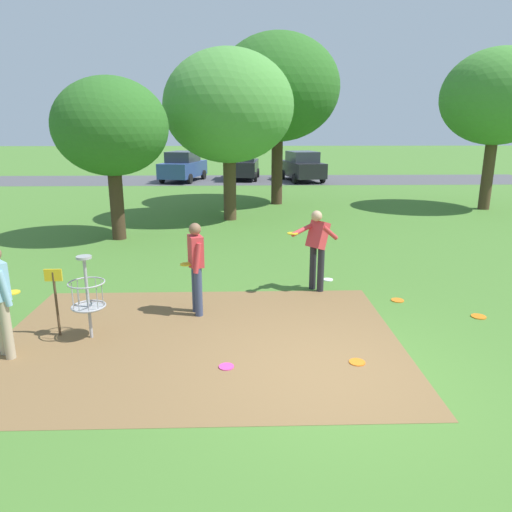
% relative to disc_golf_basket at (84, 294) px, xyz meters
% --- Properties ---
extents(ground_plane, '(160.00, 160.00, 0.00)m').
position_rel_disc_golf_basket_xyz_m(ground_plane, '(3.78, -1.30, -0.75)').
color(ground_plane, '#47752D').
extents(dirt_tee_pad, '(6.47, 4.63, 0.01)m').
position_rel_disc_golf_basket_xyz_m(dirt_tee_pad, '(1.84, -0.17, -0.75)').
color(dirt_tee_pad, brown).
rests_on(dirt_tee_pad, ground).
extents(disc_golf_basket, '(0.98, 0.58, 1.39)m').
position_rel_disc_golf_basket_xyz_m(disc_golf_basket, '(0.00, 0.00, 0.00)').
color(disc_golf_basket, '#9E9EA3').
rests_on(disc_golf_basket, ground).
extents(player_foreground_watching, '(0.44, 0.50, 1.71)m').
position_rel_disc_golf_basket_xyz_m(player_foreground_watching, '(1.71, 0.97, 0.21)').
color(player_foreground_watching, '#384260').
rests_on(player_foreground_watching, ground).
extents(player_throwing, '(0.45, 0.45, 1.71)m').
position_rel_disc_golf_basket_xyz_m(player_throwing, '(-1.00, -0.62, 0.21)').
color(player_throwing, tan).
rests_on(player_throwing, ground).
extents(player_waiting_right, '(1.11, 0.62, 1.71)m').
position_rel_disc_golf_basket_xyz_m(player_waiting_right, '(4.10, 2.21, 0.23)').
color(player_waiting_right, '#232328').
rests_on(player_waiting_right, ground).
extents(frisbee_near_basket, '(0.23, 0.23, 0.02)m').
position_rel_disc_golf_basket_xyz_m(frisbee_near_basket, '(4.49, 2.86, -0.74)').
color(frisbee_near_basket, white).
rests_on(frisbee_near_basket, ground).
extents(frisbee_mid_grass, '(0.25, 0.25, 0.02)m').
position_rel_disc_golf_basket_xyz_m(frisbee_mid_grass, '(5.64, 1.52, -0.74)').
color(frisbee_mid_grass, orange).
rests_on(frisbee_mid_grass, ground).
extents(frisbee_far_left, '(0.22, 0.22, 0.02)m').
position_rel_disc_golf_basket_xyz_m(frisbee_far_left, '(2.31, -1.08, -0.74)').
color(frisbee_far_left, '#E53D99').
rests_on(frisbee_far_left, ground).
extents(frisbee_far_right, '(0.24, 0.24, 0.02)m').
position_rel_disc_golf_basket_xyz_m(frisbee_far_right, '(4.23, -1.01, -0.74)').
color(frisbee_far_right, orange).
rests_on(frisbee_far_right, ground).
extents(frisbee_scattered_a, '(0.26, 0.26, 0.02)m').
position_rel_disc_golf_basket_xyz_m(frisbee_scattered_a, '(6.85, 0.65, -0.74)').
color(frisbee_scattered_a, orange).
rests_on(frisbee_scattered_a, ground).
extents(tree_near_left, '(4.38, 4.38, 6.34)m').
position_rel_disc_golf_basket_xyz_m(tree_near_left, '(12.69, 12.12, 3.70)').
color(tree_near_left, '#4C3823').
rests_on(tree_near_left, ground).
extents(tree_near_right, '(4.58, 4.58, 5.97)m').
position_rel_disc_golf_basket_xyz_m(tree_near_right, '(2.11, 10.14, 3.25)').
color(tree_near_right, '#4C3823').
rests_on(tree_near_right, ground).
extents(tree_mid_left, '(5.20, 5.20, 7.12)m').
position_rel_disc_golf_basket_xyz_m(tree_mid_left, '(4.10, 13.78, 4.14)').
color(tree_mid_left, '#422D1E').
rests_on(tree_mid_left, ground).
extents(tree_mid_center, '(3.32, 3.32, 4.76)m').
position_rel_disc_golf_basket_xyz_m(tree_mid_center, '(-1.24, 7.10, 2.56)').
color(tree_mid_center, '#422D1E').
rests_on(tree_mid_center, ground).
extents(parking_lot_strip, '(36.00, 6.00, 0.01)m').
position_rel_disc_golf_basket_xyz_m(parking_lot_strip, '(3.78, 23.57, -0.75)').
color(parking_lot_strip, '#4C4C51').
rests_on(parking_lot_strip, ground).
extents(parked_car_leftmost, '(2.76, 4.51, 1.84)m').
position_rel_disc_golf_basket_xyz_m(parked_car_leftmost, '(-1.13, 22.97, 0.17)').
color(parked_car_leftmost, '#2D4784').
rests_on(parked_car_leftmost, ground).
extents(parked_car_center_left, '(2.26, 4.34, 1.84)m').
position_rel_disc_golf_basket_xyz_m(parked_car_center_left, '(2.64, 23.94, 0.17)').
color(parked_car_center_left, black).
rests_on(parked_car_center_left, ground).
extents(parked_car_center_right, '(2.60, 4.47, 1.84)m').
position_rel_disc_golf_basket_xyz_m(parked_car_center_right, '(6.36, 22.84, 0.17)').
color(parked_car_center_right, black).
rests_on(parked_car_center_right, ground).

